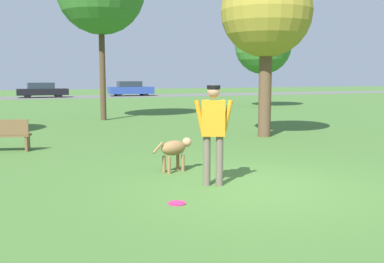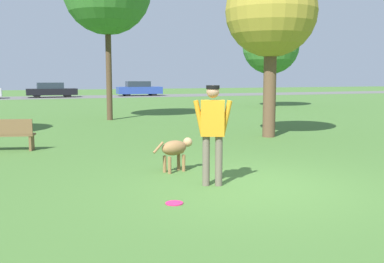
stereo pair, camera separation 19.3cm
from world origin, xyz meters
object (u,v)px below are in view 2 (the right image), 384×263
at_px(parked_car_black, 51,90).
at_px(park_bench, 6,134).
at_px(tree_near_right, 271,12).
at_px(parked_car_blue, 139,89).
at_px(person, 213,126).
at_px(tree_far_right, 271,46).
at_px(frisbee, 174,203).
at_px(dog, 176,149).

bearing_deg(parked_car_black, park_bench, -96.68).
bearing_deg(tree_near_right, parked_car_blue, 83.30).
distance_m(person, tree_far_right, 21.40).
bearing_deg(parked_car_blue, frisbee, -100.87).
distance_m(dog, tree_near_right, 6.90).
bearing_deg(tree_near_right, frisbee, -130.84).
distance_m(dog, parked_car_black, 34.30).
height_order(person, frisbee, person).
xyz_separation_m(person, frisbee, (-1.00, -0.85, -1.06)).
xyz_separation_m(frisbee, parked_car_blue, (8.90, 36.82, 0.69)).
bearing_deg(parked_car_blue, tree_near_right, -93.99).
bearing_deg(frisbee, person, 40.07).
relative_size(person, parked_car_black, 0.40).
relative_size(tree_near_right, parked_car_black, 1.21).
bearing_deg(frisbee, dog, 70.34).
bearing_deg(tree_far_right, parked_car_black, 123.98).
relative_size(person, tree_near_right, 0.33).
distance_m(tree_far_right, parked_car_black, 21.89).
bearing_deg(dog, frisbee, -128.54).
bearing_deg(frisbee, parked_car_black, 89.01).
height_order(dog, parked_car_black, parked_car_black).
height_order(dog, frisbee, dog).
bearing_deg(dog, tree_near_right, 22.18).
height_order(tree_near_right, park_bench, tree_near_right).
distance_m(person, parked_car_blue, 36.84).
relative_size(person, frisbee, 6.52).
height_order(tree_far_right, park_bench, tree_far_right).
relative_size(frisbee, tree_far_right, 0.05).
xyz_separation_m(tree_far_right, parked_car_blue, (-3.83, 18.29, -3.10)).
distance_m(person, park_bench, 6.41).
relative_size(tree_near_right, park_bench, 3.70).
height_order(tree_near_right, parked_car_black, tree_near_right).
distance_m(tree_near_right, tree_far_right, 14.47).
bearing_deg(dog, parked_car_blue, 57.93).
relative_size(parked_car_black, parked_car_blue, 1.01).
xyz_separation_m(dog, tree_far_right, (11.95, 16.34, 3.33)).
height_order(parked_car_blue, park_bench, parked_car_blue).
xyz_separation_m(dog, tree_near_right, (4.51, 3.93, 3.44)).
xyz_separation_m(parked_car_blue, park_bench, (-11.41, -30.65, -0.25)).
bearing_deg(dog, parked_car_black, 71.38).
xyz_separation_m(tree_far_right, park_bench, (-15.24, -12.36, -3.35)).
relative_size(dog, tree_far_right, 0.17).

